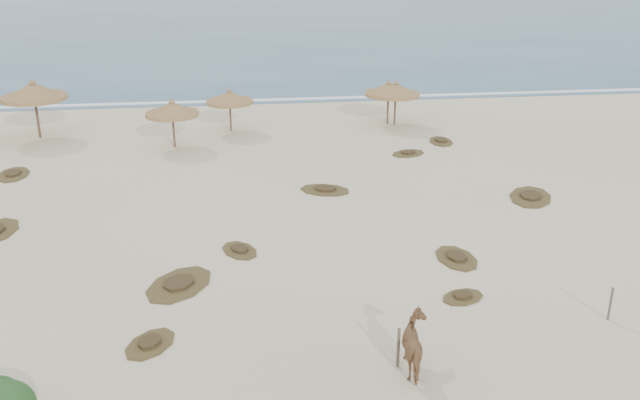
{
  "coord_description": "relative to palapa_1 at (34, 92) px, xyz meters",
  "views": [
    {
      "loc": [
        -0.75,
        -19.17,
        11.0
      ],
      "look_at": [
        2.13,
        5.0,
        1.31
      ],
      "focal_mm": 40.0,
      "sensor_mm": 36.0,
      "label": 1
    }
  ],
  "objects": [
    {
      "name": "palapa_3",
      "position": [
        7.3,
        -2.58,
        -0.5
      ],
      "size": [
        2.75,
        2.75,
        2.55
      ],
      "rotation": [
        0.0,
        0.0,
        0.01
      ],
      "color": "brown",
      "rests_on": "ground"
    },
    {
      "name": "ground",
      "position": [
        11.33,
        -19.08,
        -2.47
      ],
      "size": [
        160.0,
        160.0,
        0.0
      ],
      "primitive_type": "plane",
      "color": "beige",
      "rests_on": "ground"
    },
    {
      "name": "scrub_9",
      "position": [
        8.47,
        -17.65,
        -2.42
      ],
      "size": [
        2.89,
        3.21,
        0.16
      ],
      "rotation": [
        0.0,
        0.0,
        1.03
      ],
      "color": "brown",
      "rests_on": "ground"
    },
    {
      "name": "horse",
      "position": [
        14.92,
        -23.01,
        -1.75
      ],
      "size": [
        0.85,
        1.74,
        1.44
      ],
      "primitive_type": "imported",
      "rotation": [
        0.0,
        0.0,
        3.1
      ],
      "color": "#9D6947",
      "rests_on": "ground"
    },
    {
      "name": "ocean",
      "position": [
        11.33,
        55.92,
        -2.47
      ],
      "size": [
        200.0,
        100.0,
        0.01
      ],
      "primitive_type": "cube",
      "color": "#284E79",
      "rests_on": "ground"
    },
    {
      "name": "scrub_2",
      "position": [
        10.44,
        -15.36,
        -2.42
      ],
      "size": [
        1.73,
        1.98,
        0.16
      ],
      "rotation": [
        0.0,
        0.0,
        2.05
      ],
      "color": "brown",
      "rests_on": "ground"
    },
    {
      "name": "scrub_5",
      "position": [
        22.68,
        -11.6,
        -2.42
      ],
      "size": [
        2.68,
        3.11,
        0.16
      ],
      "rotation": [
        0.0,
        0.0,
        1.12
      ],
      "color": "brown",
      "rests_on": "ground"
    },
    {
      "name": "fence_post_far",
      "position": [
        21.12,
        -21.24,
        -1.95
      ],
      "size": [
        0.08,
        0.08,
        1.05
      ],
      "primitive_type": "cylinder",
      "rotation": [
        0.0,
        0.0,
        0.0
      ],
      "color": "brown",
      "rests_on": "ground"
    },
    {
      "name": "foam_line",
      "position": [
        11.33,
        6.92,
        -2.47
      ],
      "size": [
        70.0,
        0.6,
        0.01
      ],
      "primitive_type": "cube",
      "color": "white",
      "rests_on": "ground"
    },
    {
      "name": "scrub_6",
      "position": [
        0.24,
        -6.11,
        -2.42
      ],
      "size": [
        1.52,
        2.24,
        0.16
      ],
      "rotation": [
        0.0,
        0.0,
        1.62
      ],
      "color": "brown",
      "rests_on": "ground"
    },
    {
      "name": "scrub_3",
      "position": [
        14.18,
        -9.75,
        -2.42
      ],
      "size": [
        2.54,
        2.1,
        0.16
      ],
      "rotation": [
        0.0,
        0.0,
        2.77
      ],
      "color": "brown",
      "rests_on": "ground"
    },
    {
      "name": "palapa_2",
      "position": [
        10.18,
        0.0,
        -0.6
      ],
      "size": [
        3.4,
        3.4,
        2.42
      ],
      "rotation": [
        0.0,
        0.0,
        -0.41
      ],
      "color": "brown",
      "rests_on": "ground"
    },
    {
      "name": "palapa_5",
      "position": [
        19.07,
        0.51,
        -0.51
      ],
      "size": [
        3.32,
        3.32,
        2.53
      ],
      "rotation": [
        0.0,
        0.0,
        0.27
      ],
      "color": "brown",
      "rests_on": "ground"
    },
    {
      "name": "palapa_4",
      "position": [
        19.42,
        0.23,
        -0.49
      ],
      "size": [
        3.21,
        3.21,
        2.56
      ],
      "rotation": [
        0.0,
        0.0,
        -0.19
      ],
      "color": "brown",
      "rests_on": "ground"
    },
    {
      "name": "scrub_11",
      "position": [
        7.9,
        -21.02,
        -2.42
      ],
      "size": [
        1.86,
        2.06,
        0.16
      ],
      "rotation": [
        0.0,
        0.0,
        1.03
      ],
      "color": "brown",
      "rests_on": "ground"
    },
    {
      "name": "scrub_12",
      "position": [
        17.26,
        -19.51,
        -2.42
      ],
      "size": [
        1.67,
        1.4,
        0.16
      ],
      "rotation": [
        0.0,
        0.0,
        0.39
      ],
      "color": "brown",
      "rests_on": "ground"
    },
    {
      "name": "fence_post_near",
      "position": [
        14.47,
        -22.81,
        -1.9
      ],
      "size": [
        0.11,
        0.11,
        1.15
      ],
      "primitive_type": "cylinder",
      "rotation": [
        0.0,
        0.0,
        -0.27
      ],
      "color": "brown",
      "rests_on": "ground"
    },
    {
      "name": "scrub_4",
      "position": [
        17.87,
        -16.85,
        -2.42
      ],
      "size": [
        1.57,
        2.18,
        0.16
      ],
      "rotation": [
        0.0,
        0.0,
        1.7
      ],
      "color": "brown",
      "rests_on": "ground"
    },
    {
      "name": "palapa_1",
      "position": [
        0.0,
        0.0,
        0.0
      ],
      "size": [
        4.2,
        4.2,
        3.19
      ],
      "rotation": [
        0.0,
        0.0,
        0.27
      ],
      "color": "brown",
      "rests_on": "ground"
    },
    {
      "name": "scrub_10",
      "position": [
        21.12,
        -3.37,
        -2.42
      ],
      "size": [
        1.3,
        1.9,
        0.16
      ],
      "rotation": [
        0.0,
        0.0,
        1.51
      ],
      "color": "brown",
      "rests_on": "ground"
    },
    {
      "name": "scrub_7",
      "position": [
        18.93,
        -5.17,
        -2.42
      ],
      "size": [
        2.03,
        1.68,
        0.16
      ],
      "rotation": [
        0.0,
        0.0,
        0.36
      ],
      "color": "brown",
      "rests_on": "ground"
    }
  ]
}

